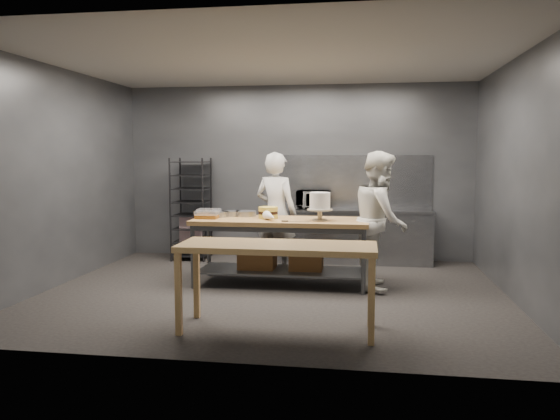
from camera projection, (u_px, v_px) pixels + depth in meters
name	position (u px, v px, depth m)	size (l,w,h in m)	color
ground	(274.00, 292.00, 7.20)	(6.00, 6.00, 0.00)	black
back_wall	(297.00, 172.00, 9.50)	(6.00, 0.04, 3.00)	#4C4F54
work_table	(280.00, 244.00, 7.57)	(2.40, 0.90, 0.92)	#9C6A3E
near_counter	(277.00, 252.00, 5.54)	(2.00, 0.70, 0.90)	olive
back_counter	(353.00, 236.00, 9.14)	(2.60, 0.60, 0.90)	slate
splashback_panel	(354.00, 181.00, 9.35)	(2.60, 0.02, 0.90)	slate
speed_rack	(191.00, 210.00, 9.44)	(0.63, 0.68, 1.75)	black
chef_behind	(276.00, 213.00, 8.26)	(0.67, 0.44, 1.84)	silver
chef_right	(380.00, 220.00, 7.35)	(0.90, 0.70, 1.85)	white
microwave	(313.00, 200.00, 9.19)	(0.54, 0.37, 0.30)	black
frosted_cake_stand	(320.00, 203.00, 7.30)	(0.34, 0.34, 0.38)	#B3A88F
layer_cake	(268.00, 213.00, 7.60)	(0.27, 0.27, 0.16)	gold
cake_pans	(232.00, 214.00, 7.84)	(0.66, 0.42, 0.07)	gray
piping_bag	(270.00, 216.00, 7.29)	(0.12, 0.12, 0.38)	white
offset_spatula	(291.00, 221.00, 7.20)	(0.36, 0.02, 0.02)	slate
pastry_clamshells	(208.00, 214.00, 7.70)	(0.36, 0.48, 0.11)	#A76B21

